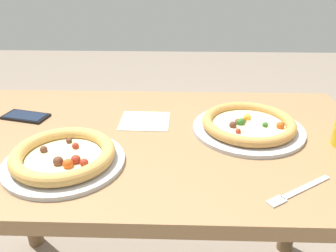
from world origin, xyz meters
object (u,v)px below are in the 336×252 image
at_px(pizza_near, 64,157).
at_px(fork, 297,192).
at_px(cell_phone, 26,116).
at_px(pizza_far, 248,125).

height_order(pizza_near, fork, pizza_near).
distance_m(pizza_near, fork, 0.59).
distance_m(pizza_near, cell_phone, 0.36).
distance_m(pizza_far, fork, 0.32).
distance_m(fork, cell_phone, 0.88).
bearing_deg(cell_phone, pizza_near, -52.46).
bearing_deg(pizza_near, fork, -10.15).
bearing_deg(cell_phone, fork, -26.01).
bearing_deg(pizza_near, pizza_far, 22.09).
bearing_deg(pizza_far, cell_phone, 174.17).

